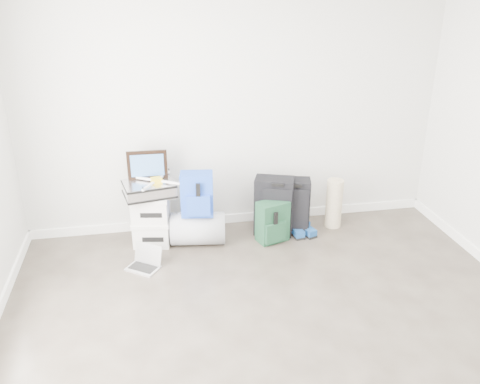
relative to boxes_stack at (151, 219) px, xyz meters
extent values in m
plane|color=#312A24|center=(0.94, -2.16, -0.28)|extent=(5.00, 5.00, 0.00)
cube|color=silver|center=(0.94, 0.34, 1.07)|extent=(4.50, 0.02, 2.70)
cube|color=white|center=(0.94, 0.33, -0.23)|extent=(4.50, 0.02, 0.10)
cube|color=silver|center=(0.00, 0.00, -0.16)|extent=(0.41, 0.35, 0.24)
cube|color=silver|center=(0.00, 0.00, -0.02)|extent=(0.43, 0.37, 0.04)
cube|color=silver|center=(0.00, 0.00, 0.12)|extent=(0.41, 0.35, 0.24)
cube|color=silver|center=(0.00, 0.00, 0.26)|extent=(0.43, 0.37, 0.04)
cube|color=#B2B2B7|center=(0.00, 0.00, 0.35)|extent=(0.55, 0.44, 0.14)
cube|color=black|center=(0.00, 0.10, 0.57)|extent=(0.40, 0.04, 0.30)
cube|color=#23528E|center=(0.00, 0.08, 0.57)|extent=(0.33, 0.02, 0.23)
cube|color=yellow|center=(0.08, -0.02, 0.44)|extent=(0.12, 0.12, 0.05)
cube|color=white|center=(0.15, 0.10, 0.44)|extent=(0.16, 0.25, 0.02)
cube|color=white|center=(-0.04, 0.05, 0.44)|extent=(0.25, 0.16, 0.02)
cube|color=white|center=(0.01, -0.14, 0.44)|extent=(0.16, 0.25, 0.02)
cube|color=white|center=(0.20, -0.09, 0.44)|extent=(0.25, 0.16, 0.02)
cylinder|color=#95979D|center=(0.47, -0.09, -0.10)|extent=(0.60, 0.42, 0.35)
cube|color=#18319C|center=(0.47, -0.11, 0.30)|extent=(0.35, 0.24, 0.45)
cube|color=#18319C|center=(0.47, -0.22, 0.22)|extent=(0.24, 0.10, 0.22)
cube|color=black|center=(1.31, 0.01, 0.04)|extent=(0.47, 0.36, 0.64)
cube|color=black|center=(1.31, -0.13, 0.04)|extent=(0.30, 0.13, 0.51)
cube|color=black|center=(1.31, -0.12, 0.34)|extent=(0.12, 0.07, 0.03)
cube|color=#123220|center=(1.25, -0.17, -0.05)|extent=(0.36, 0.28, 0.45)
cube|color=#123220|center=(1.25, -0.28, -0.13)|extent=(0.24, 0.14, 0.21)
cube|color=black|center=(1.51, 0.01, 0.03)|extent=(0.43, 0.31, 0.61)
cube|color=black|center=(1.51, -0.11, 0.03)|extent=(0.29, 0.10, 0.48)
cube|color=black|center=(1.51, -0.11, 0.31)|extent=(0.13, 0.06, 0.03)
cube|color=black|center=(1.54, -0.11, -0.27)|extent=(0.14, 0.28, 0.02)
cube|color=#1A549E|center=(1.54, -0.11, -0.22)|extent=(0.13, 0.27, 0.06)
cube|color=black|center=(1.66, -0.11, -0.27)|extent=(0.18, 0.29, 0.02)
cube|color=#1A549E|center=(1.66, -0.11, -0.22)|extent=(0.17, 0.27, 0.06)
cylinder|color=tan|center=(2.01, 0.03, 0.00)|extent=(0.18, 0.18, 0.55)
cube|color=silver|center=(-0.11, -0.50, -0.27)|extent=(0.36, 0.34, 0.01)
cube|color=black|center=(-0.11, -0.50, -0.26)|extent=(0.29, 0.26, 0.00)
cube|color=black|center=(-0.05, -0.42, -0.16)|extent=(0.25, 0.18, 0.20)
camera|label=1|loc=(0.03, -4.82, 2.34)|focal=38.00mm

